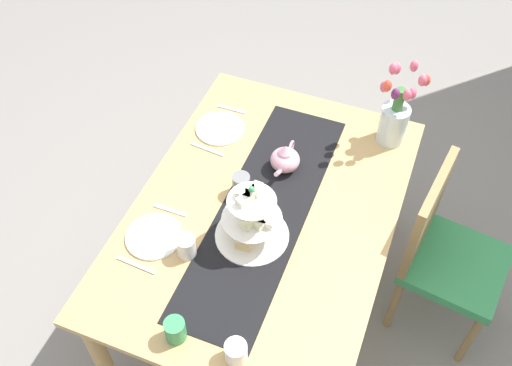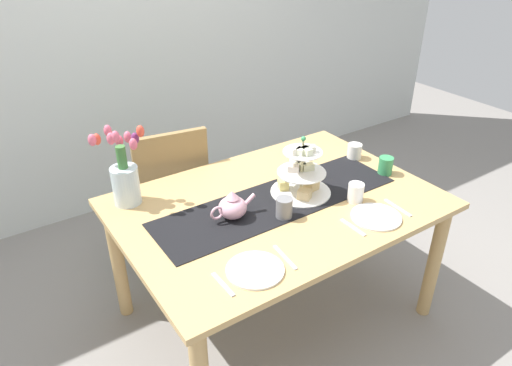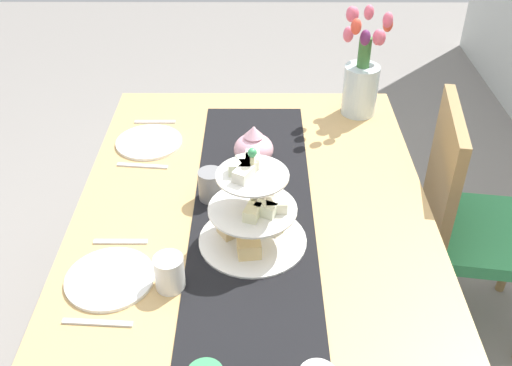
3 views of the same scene
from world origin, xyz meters
name	(u,v)px [view 1 (image 1 of 3)]	position (x,y,z in m)	size (l,w,h in m)	color
ground_plane	(263,297)	(0.00, 0.00, 0.00)	(8.00, 8.00, 0.00)	gray
dining_table	(264,224)	(0.00, 0.00, 0.63)	(1.52, 1.06, 0.72)	tan
chair_left	(444,250)	(-0.24, 0.76, 0.50)	(0.48, 0.48, 0.91)	olive
table_runner	(265,210)	(0.00, 0.00, 0.73)	(1.25, 0.35, 0.00)	black
tiered_cake_stand	(252,221)	(0.14, 0.00, 0.83)	(0.30, 0.30, 0.30)	beige
teapot	(285,159)	(-0.26, 0.00, 0.78)	(0.24, 0.13, 0.14)	#E5A8BC
tulip_vase	(395,116)	(-0.60, 0.39, 0.87)	(0.23, 0.19, 0.40)	silver
cream_jug	(236,352)	(0.64, 0.14, 0.77)	(0.08, 0.08, 0.09)	white
dinner_plate_left	(220,128)	(-0.38, -0.37, 0.73)	(0.23, 0.23, 0.01)	white
fork_left	(232,109)	(-0.52, -0.37, 0.73)	(0.02, 0.15, 0.01)	silver
knife_left	(207,149)	(-0.23, -0.37, 0.73)	(0.01, 0.17, 0.01)	silver
dinner_plate_right	(154,236)	(0.29, -0.37, 0.73)	(0.23, 0.23, 0.01)	white
fork_right	(170,210)	(0.14, -0.37, 0.73)	(0.02, 0.15, 0.01)	silver
knife_right	(136,265)	(0.43, -0.37, 0.73)	(0.01, 0.17, 0.01)	silver
mug_grey	(241,184)	(-0.06, -0.13, 0.78)	(0.08, 0.08, 0.10)	slate
mug_white_text	(186,247)	(0.31, -0.21, 0.77)	(0.08, 0.08, 0.10)	white
mug_orange	(175,330)	(0.64, -0.09, 0.77)	(0.08, 0.08, 0.10)	#389356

